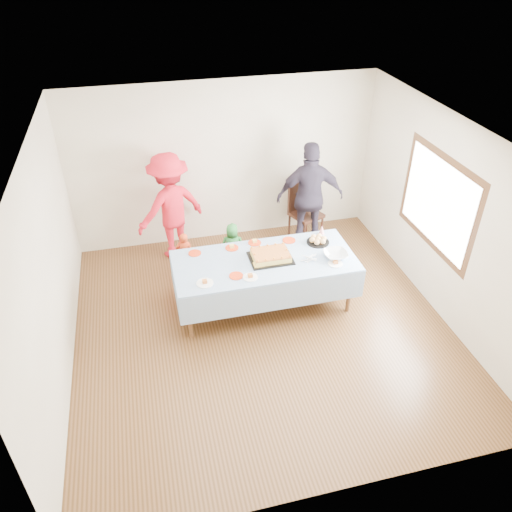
# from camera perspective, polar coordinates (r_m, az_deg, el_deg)

# --- Properties ---
(ground) EXTENTS (5.00, 5.00, 0.00)m
(ground) POSITION_cam_1_polar(r_m,az_deg,el_deg) (6.95, 0.70, -7.95)
(ground) COLOR #472D14
(ground) RESTS_ON ground
(room_walls) EXTENTS (5.04, 5.04, 2.72)m
(room_walls) POSITION_cam_1_polar(r_m,az_deg,el_deg) (5.93, 1.32, 4.98)
(room_walls) COLOR #C1B69E
(room_walls) RESTS_ON ground
(party_table) EXTENTS (2.50, 1.10, 0.78)m
(party_table) POSITION_cam_1_polar(r_m,az_deg,el_deg) (6.86, 0.99, -0.84)
(party_table) COLOR brown
(party_table) RESTS_ON ground
(birthday_cake) EXTENTS (0.59, 0.45, 0.10)m
(birthday_cake) POSITION_cam_1_polar(r_m,az_deg,el_deg) (6.83, 1.68, 0.03)
(birthday_cake) COLOR black
(birthday_cake) RESTS_ON party_table
(rolls_tray) EXTENTS (0.33, 0.33, 0.10)m
(rolls_tray) POSITION_cam_1_polar(r_m,az_deg,el_deg) (7.23, 7.09, 1.81)
(rolls_tray) COLOR black
(rolls_tray) RESTS_ON party_table
(punch_bowl) EXTENTS (0.33, 0.33, 0.08)m
(punch_bowl) POSITION_cam_1_polar(r_m,az_deg,el_deg) (6.95, 9.08, 0.13)
(punch_bowl) COLOR silver
(punch_bowl) RESTS_ON party_table
(party_hat) EXTENTS (0.09, 0.09, 0.15)m
(party_hat) POSITION_cam_1_polar(r_m,az_deg,el_deg) (7.43, 7.53, 3.01)
(party_hat) COLOR silver
(party_hat) RESTS_ON party_table
(fork_pile) EXTENTS (0.24, 0.18, 0.07)m
(fork_pile) POSITION_cam_1_polar(r_m,az_deg,el_deg) (6.85, 6.06, -0.21)
(fork_pile) COLOR white
(fork_pile) RESTS_ON party_table
(plate_red_far_a) EXTENTS (0.18, 0.18, 0.01)m
(plate_red_far_a) POSITION_cam_1_polar(r_m,az_deg,el_deg) (7.01, -7.01, 0.33)
(plate_red_far_a) COLOR red
(plate_red_far_a) RESTS_ON party_table
(plate_red_far_b) EXTENTS (0.19, 0.19, 0.01)m
(plate_red_far_b) POSITION_cam_1_polar(r_m,az_deg,el_deg) (7.08, -2.77, 0.94)
(plate_red_far_b) COLOR red
(plate_red_far_b) RESTS_ON party_table
(plate_red_far_c) EXTENTS (0.19, 0.19, 0.01)m
(plate_red_far_c) POSITION_cam_1_polar(r_m,az_deg,el_deg) (7.19, -0.16, 1.53)
(plate_red_far_c) COLOR red
(plate_red_far_c) RESTS_ON party_table
(plate_red_far_d) EXTENTS (0.19, 0.19, 0.01)m
(plate_red_far_d) POSITION_cam_1_polar(r_m,az_deg,el_deg) (7.26, 3.79, 1.81)
(plate_red_far_d) COLOR red
(plate_red_far_d) RESTS_ON party_table
(plate_red_near) EXTENTS (0.19, 0.19, 0.01)m
(plate_red_near) POSITION_cam_1_polar(r_m,az_deg,el_deg) (6.53, -2.28, -2.27)
(plate_red_near) COLOR red
(plate_red_near) RESTS_ON party_table
(plate_white_left) EXTENTS (0.22, 0.22, 0.01)m
(plate_white_left) POSITION_cam_1_polar(r_m,az_deg,el_deg) (6.43, -5.87, -3.10)
(plate_white_left) COLOR white
(plate_white_left) RESTS_ON party_table
(plate_white_mid) EXTENTS (0.20, 0.20, 0.01)m
(plate_white_mid) POSITION_cam_1_polar(r_m,az_deg,el_deg) (6.50, -0.66, -2.45)
(plate_white_mid) COLOR white
(plate_white_mid) RESTS_ON party_table
(plate_white_right) EXTENTS (0.20, 0.20, 0.01)m
(plate_white_right) POSITION_cam_1_polar(r_m,az_deg,el_deg) (6.83, 9.05, -0.86)
(plate_white_right) COLOR white
(plate_white_right) RESTS_ON party_table
(dining_chair) EXTENTS (0.60, 0.60, 1.07)m
(dining_chair) POSITION_cam_1_polar(r_m,az_deg,el_deg) (8.54, 5.41, 5.55)
(dining_chair) COLOR black
(dining_chair) RESTS_ON ground
(toddler_left) EXTENTS (0.31, 0.24, 0.75)m
(toddler_left) POSITION_cam_1_polar(r_m,az_deg,el_deg) (7.75, -8.12, 0.19)
(toddler_left) COLOR red
(toddler_left) RESTS_ON ground
(toddler_mid) EXTENTS (0.43, 0.33, 0.78)m
(toddler_mid) POSITION_cam_1_polar(r_m,az_deg,el_deg) (7.84, -2.68, 1.13)
(toddler_mid) COLOR #27752F
(toddler_mid) RESTS_ON ground
(toddler_right) EXTENTS (0.40, 0.33, 0.77)m
(toddler_right) POSITION_cam_1_polar(r_m,az_deg,el_deg) (7.73, 7.84, 0.20)
(toddler_right) COLOR tan
(toddler_right) RESTS_ON ground
(adult_left) EXTENTS (1.32, 1.07, 1.77)m
(adult_left) POSITION_cam_1_polar(r_m,az_deg,el_deg) (8.02, -9.74, 5.58)
(adult_left) COLOR red
(adult_left) RESTS_ON ground
(adult_right) EXTENTS (1.14, 0.61, 1.85)m
(adult_right) POSITION_cam_1_polar(r_m,az_deg,el_deg) (8.17, 6.19, 6.73)
(adult_right) COLOR #2B2533
(adult_right) RESTS_ON ground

